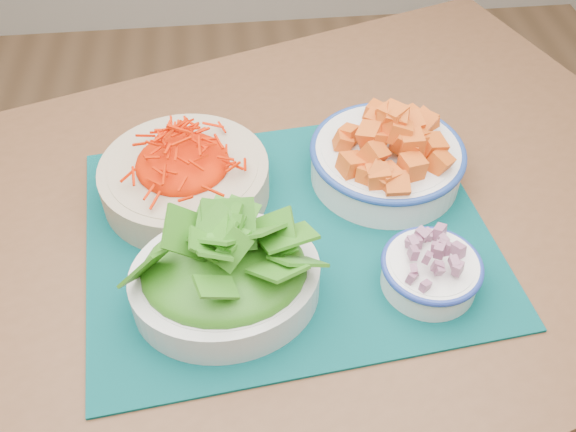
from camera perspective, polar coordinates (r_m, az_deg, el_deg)
The scene contains 6 objects.
table at distance 0.93m, azimuth -0.86°, elevation -4.34°, with size 1.39×1.14×0.75m.
placemat at distance 0.84m, azimuth -0.00°, elevation -1.52°, with size 0.51×0.42×0.00m, color #012E30.
carrot_bowl at distance 0.87m, azimuth -9.25°, elevation 3.99°, with size 0.30×0.30×0.09m.
squash_bowl at distance 0.89m, azimuth 8.85°, elevation 5.71°, with size 0.22×0.22×0.10m.
lettuce_bowl at distance 0.73m, azimuth -5.67°, elevation -4.81°, with size 0.24×0.22×0.10m.
onion_bowl at distance 0.78m, azimuth 12.64°, elevation -4.45°, with size 0.15×0.15×0.06m.
Camera 1 is at (0.24, -0.46, 1.37)m, focal length 40.00 mm.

